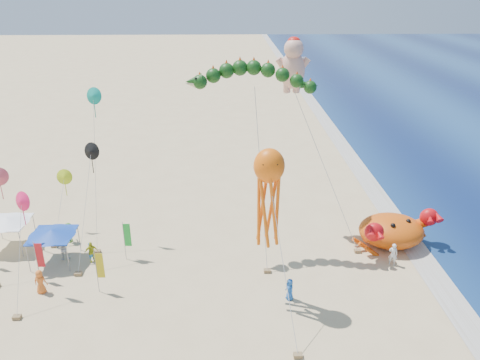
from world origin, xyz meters
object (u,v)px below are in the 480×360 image
octopus_kite (269,190)px  crab_inflatable (392,230)px  cherub_kite (293,64)px  canopy_blue (52,233)px  dragon_kite (253,81)px  canopy_white (7,220)px

octopus_kite → crab_inflatable: bearing=31.5°
cherub_kite → canopy_blue: cherub_kite is taller
canopy_blue → octopus_kite: bearing=-17.5°
cherub_kite → canopy_blue: 22.19m
crab_inflatable → dragon_kite: (-11.23, 0.52, 11.85)m
crab_inflatable → canopy_white: (-30.40, 0.53, 1.09)m
crab_inflatable → dragon_kite: dragon_kite is taller
crab_inflatable → canopy_blue: crab_inflatable is taller
dragon_kite → canopy_white: size_ratio=4.23×
canopy_white → crab_inflatable: bearing=-1.0°
crab_inflatable → cherub_kite: size_ratio=0.44×
octopus_kite → canopy_white: octopus_kite is taller
crab_inflatable → dragon_kite: bearing=177.4°
crab_inflatable → dragon_kite: 16.34m
crab_inflatable → canopy_white: size_ratio=2.08×
cherub_kite → octopus_kite: size_ratio=1.49×
dragon_kite → octopus_kite: 8.77m
crab_inflatable → octopus_kite: octopus_kite is taller
dragon_kite → octopus_kite: bearing=-84.7°
octopus_kite → dragon_kite: bearing=95.3°
canopy_white → cherub_kite: bearing=8.7°
dragon_kite → canopy_white: bearing=180.0°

